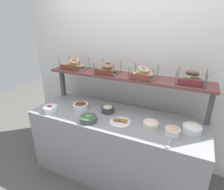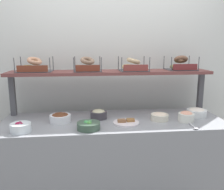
{
  "view_description": "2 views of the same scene",
  "coord_description": "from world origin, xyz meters",
  "px_view_note": "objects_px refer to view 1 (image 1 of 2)",
  "views": [
    {
      "loc": [
        0.77,
        -1.75,
        1.91
      ],
      "look_at": [
        -0.07,
        0.05,
        1.09
      ],
      "focal_mm": 29.87,
      "sensor_mm": 36.0,
      "label": 1
    },
    {
      "loc": [
        -0.25,
        -2.11,
        1.53
      ],
      "look_at": [
        -0.01,
        0.01,
        1.09
      ],
      "focal_mm": 38.3,
      "sensor_mm": 36.0,
      "label": 2
    }
  ],
  "objects_px": {
    "bowl_chocolate_spread": "(80,106)",
    "bowl_potato_salad": "(151,124)",
    "bowl_veggie_mix": "(89,118)",
    "bagel_basket_everything": "(108,69)",
    "bowl_lox_spread": "(172,131)",
    "bagel_basket_poppy": "(191,79)",
    "bowl_tuna_salad": "(108,109)",
    "bowl_beet_salad": "(50,109)",
    "serving_plate_white": "(120,122)",
    "bagel_basket_sesame": "(74,65)",
    "bagel_basket_plain": "(143,74)",
    "serving_spoon_near_plate": "(169,145)",
    "bowl_cream_cheese": "(192,128)"
  },
  "relations": [
    {
      "from": "bowl_lox_spread",
      "to": "bowl_beet_salad",
      "type": "bearing_deg",
      "value": -175.42
    },
    {
      "from": "bowl_veggie_mix",
      "to": "bowl_lox_spread",
      "type": "xyz_separation_m",
      "value": [
        0.89,
        0.11,
        0.02
      ]
    },
    {
      "from": "bowl_veggie_mix",
      "to": "bowl_lox_spread",
      "type": "bearing_deg",
      "value": 7.14
    },
    {
      "from": "bowl_lox_spread",
      "to": "bowl_tuna_salad",
      "type": "bearing_deg",
      "value": 167.51
    },
    {
      "from": "bowl_veggie_mix",
      "to": "serving_plate_white",
      "type": "relative_size",
      "value": 0.83
    },
    {
      "from": "serving_plate_white",
      "to": "bagel_basket_sesame",
      "type": "distance_m",
      "value": 1.03
    },
    {
      "from": "bowl_cream_cheese",
      "to": "bagel_basket_plain",
      "type": "relative_size",
      "value": 0.67
    },
    {
      "from": "bowl_lox_spread",
      "to": "bagel_basket_poppy",
      "type": "relative_size",
      "value": 0.48
    },
    {
      "from": "bowl_cream_cheese",
      "to": "bagel_basket_everything",
      "type": "relative_size",
      "value": 0.68
    },
    {
      "from": "bowl_beet_salad",
      "to": "serving_spoon_near_plate",
      "type": "distance_m",
      "value": 1.43
    },
    {
      "from": "bagel_basket_everything",
      "to": "bagel_basket_poppy",
      "type": "xyz_separation_m",
      "value": [
        0.96,
        0.02,
        -0.0
      ]
    },
    {
      "from": "bowl_chocolate_spread",
      "to": "bagel_basket_poppy",
      "type": "xyz_separation_m",
      "value": [
        1.22,
        0.29,
        0.44
      ]
    },
    {
      "from": "serving_plate_white",
      "to": "bowl_potato_salad",
      "type": "bearing_deg",
      "value": 11.08
    },
    {
      "from": "bowl_lox_spread",
      "to": "bowl_chocolate_spread",
      "type": "distance_m",
      "value": 1.14
    },
    {
      "from": "bowl_tuna_salad",
      "to": "bowl_beet_salad",
      "type": "bearing_deg",
      "value": -155.74
    },
    {
      "from": "bagel_basket_everything",
      "to": "bagel_basket_plain",
      "type": "xyz_separation_m",
      "value": [
        0.46,
        -0.01,
        -0.0
      ]
    },
    {
      "from": "serving_spoon_near_plate",
      "to": "bagel_basket_poppy",
      "type": "xyz_separation_m",
      "value": [
        0.08,
        0.57,
        0.47
      ]
    },
    {
      "from": "serving_plate_white",
      "to": "bagel_basket_sesame",
      "type": "height_order",
      "value": "bagel_basket_sesame"
    },
    {
      "from": "bowl_chocolate_spread",
      "to": "serving_spoon_near_plate",
      "type": "height_order",
      "value": "bowl_chocolate_spread"
    },
    {
      "from": "bagel_basket_poppy",
      "to": "bowl_beet_salad",
      "type": "bearing_deg",
      "value": -161.38
    },
    {
      "from": "bowl_tuna_salad",
      "to": "bagel_basket_plain",
      "type": "height_order",
      "value": "bagel_basket_plain"
    },
    {
      "from": "bowl_chocolate_spread",
      "to": "bagel_basket_sesame",
      "type": "relative_size",
      "value": 0.58
    },
    {
      "from": "bowl_lox_spread",
      "to": "bowl_potato_salad",
      "type": "xyz_separation_m",
      "value": [
        -0.23,
        0.06,
        -0.01
      ]
    },
    {
      "from": "bowl_potato_salad",
      "to": "bagel_basket_everything",
      "type": "bearing_deg",
      "value": 154.79
    },
    {
      "from": "bagel_basket_everything",
      "to": "bowl_potato_salad",
      "type": "bearing_deg",
      "value": -25.21
    },
    {
      "from": "bagel_basket_sesame",
      "to": "bagel_basket_plain",
      "type": "distance_m",
      "value": 0.97
    },
    {
      "from": "bowl_veggie_mix",
      "to": "bagel_basket_plain",
      "type": "distance_m",
      "value": 0.8
    },
    {
      "from": "bagel_basket_plain",
      "to": "bowl_beet_salad",
      "type": "bearing_deg",
      "value": -154.68
    },
    {
      "from": "serving_plate_white",
      "to": "bagel_basket_poppy",
      "type": "bearing_deg",
      "value": 31.86
    },
    {
      "from": "bowl_chocolate_spread",
      "to": "bowl_potato_salad",
      "type": "relative_size",
      "value": 1.16
    },
    {
      "from": "serving_spoon_near_plate",
      "to": "bagel_basket_plain",
      "type": "xyz_separation_m",
      "value": [
        -0.42,
        0.53,
        0.47
      ]
    },
    {
      "from": "bowl_beet_salad",
      "to": "serving_plate_white",
      "type": "xyz_separation_m",
      "value": [
        0.88,
        0.12,
        -0.03
      ]
    },
    {
      "from": "bowl_lox_spread",
      "to": "bowl_chocolate_spread",
      "type": "height_order",
      "value": "bowl_lox_spread"
    },
    {
      "from": "bowl_cream_cheese",
      "to": "bowl_veggie_mix",
      "type": "bearing_deg",
      "value": -166.14
    },
    {
      "from": "bowl_lox_spread",
      "to": "bagel_basket_poppy",
      "type": "bearing_deg",
      "value": 78.63
    },
    {
      "from": "bowl_veggie_mix",
      "to": "bowl_potato_salad",
      "type": "relative_size",
      "value": 1.18
    },
    {
      "from": "serving_spoon_near_plate",
      "to": "bagel_basket_poppy",
      "type": "relative_size",
      "value": 0.6
    },
    {
      "from": "bowl_chocolate_spread",
      "to": "serving_spoon_near_plate",
      "type": "bearing_deg",
      "value": -13.85
    },
    {
      "from": "serving_plate_white",
      "to": "bowl_tuna_salad",
      "type": "bearing_deg",
      "value": 143.56
    },
    {
      "from": "bagel_basket_everything",
      "to": "bagel_basket_sesame",
      "type": "bearing_deg",
      "value": 178.51
    },
    {
      "from": "bowl_tuna_salad",
      "to": "bagel_basket_sesame",
      "type": "relative_size",
      "value": 0.48
    },
    {
      "from": "bowl_cream_cheese",
      "to": "bagel_basket_everything",
      "type": "xyz_separation_m",
      "value": [
        -1.05,
        0.22,
        0.44
      ]
    },
    {
      "from": "serving_spoon_near_plate",
      "to": "bagel_basket_everything",
      "type": "bearing_deg",
      "value": 148.1
    },
    {
      "from": "bowl_tuna_salad",
      "to": "bagel_basket_everything",
      "type": "relative_size",
      "value": 0.56
    },
    {
      "from": "bowl_cream_cheese",
      "to": "bagel_basket_everything",
      "type": "distance_m",
      "value": 1.16
    },
    {
      "from": "bagel_basket_everything",
      "to": "bowl_lox_spread",
      "type": "bearing_deg",
      "value": -22.88
    },
    {
      "from": "bowl_chocolate_spread",
      "to": "bowl_cream_cheese",
      "type": "relative_size",
      "value": 1.0
    },
    {
      "from": "bowl_veggie_mix",
      "to": "bowl_tuna_salad",
      "type": "bearing_deg",
      "value": 70.99
    },
    {
      "from": "serving_plate_white",
      "to": "bowl_beet_salad",
      "type": "bearing_deg",
      "value": -172.49
    },
    {
      "from": "bowl_veggie_mix",
      "to": "bagel_basket_everything",
      "type": "relative_size",
      "value": 0.69
    }
  ]
}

